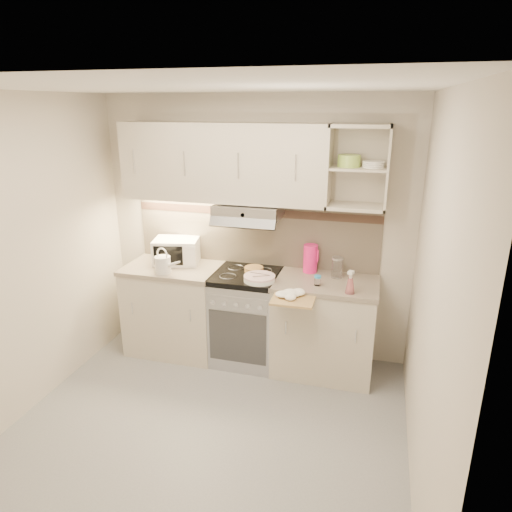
{
  "coord_description": "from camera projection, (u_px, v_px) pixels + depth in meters",
  "views": [
    {
      "loc": [
        1.15,
        -2.72,
        2.4
      ],
      "look_at": [
        0.14,
        0.95,
        1.13
      ],
      "focal_mm": 32.0,
      "sensor_mm": 36.0,
      "label": 1
    }
  ],
  "objects": [
    {
      "name": "glass_jar",
      "position": [
        337.0,
        268.0,
        4.12
      ],
      "size": [
        0.1,
        0.1,
        0.19
      ],
      "rotation": [
        0.0,
        0.0,
        -0.11
      ],
      "color": "white",
      "rests_on": "worktop_right"
    },
    {
      "name": "spray_bottle",
      "position": [
        350.0,
        284.0,
        3.78
      ],
      "size": [
        0.08,
        0.08,
        0.22
      ],
      "rotation": [
        0.0,
        0.0,
        -0.33
      ],
      "color": "pink",
      "rests_on": "worktop_right"
    },
    {
      "name": "base_cabinet_left",
      "position": [
        175.0,
        310.0,
        4.59
      ],
      "size": [
        0.9,
        0.6,
        0.86
      ],
      "primitive_type": "cube",
      "color": "beige",
      "rests_on": "ground"
    },
    {
      "name": "plate_stack",
      "position": [
        259.0,
        278.0,
        4.06
      ],
      "size": [
        0.28,
        0.28,
        0.06
      ],
      "rotation": [
        0.0,
        0.0,
        0.04
      ],
      "color": "white",
      "rests_on": "electric_range"
    },
    {
      "name": "base_cabinet_right",
      "position": [
        324.0,
        328.0,
        4.22
      ],
      "size": [
        0.9,
        0.6,
        0.86
      ],
      "primitive_type": "cube",
      "color": "beige",
      "rests_on": "ground"
    },
    {
      "name": "worktop_right",
      "position": [
        327.0,
        283.0,
        4.07
      ],
      "size": [
        0.92,
        0.62,
        0.04
      ],
      "primitive_type": "cube",
      "color": "gray",
      "rests_on": "base_cabinet_right"
    },
    {
      "name": "microwave",
      "position": [
        177.0,
        251.0,
        4.52
      ],
      "size": [
        0.49,
        0.4,
        0.24
      ],
      "rotation": [
        0.0,
        0.0,
        0.22
      ],
      "color": "white",
      "rests_on": "worktop_left"
    },
    {
      "name": "room_shell",
      "position": [
        217.0,
        215.0,
        3.36
      ],
      "size": [
        3.04,
        2.84,
        2.52
      ],
      "color": "beige",
      "rests_on": "ground"
    },
    {
      "name": "dish_towel",
      "position": [
        292.0,
        293.0,
        3.77
      ],
      "size": [
        0.25,
        0.22,
        0.06
      ],
      "primitive_type": null,
      "rotation": [
        0.0,
        0.0,
        0.06
      ],
      "color": "silver",
      "rests_on": "cutting_board"
    },
    {
      "name": "cutting_board",
      "position": [
        293.0,
        299.0,
        3.77
      ],
      "size": [
        0.36,
        0.32,
        0.02
      ],
      "primitive_type": "cube",
      "rotation": [
        0.0,
        0.0,
        0.02
      ],
      "color": "tan",
      "rests_on": "base_cabinet_right"
    },
    {
      "name": "pink_pitcher",
      "position": [
        310.0,
        258.0,
        4.25
      ],
      "size": [
        0.14,
        0.13,
        0.26
      ],
      "rotation": [
        0.0,
        0.0,
        -0.02
      ],
      "color": "#FF1B7A",
      "rests_on": "worktop_right"
    },
    {
      "name": "ground",
      "position": [
        207.0,
        430.0,
        3.54
      ],
      "size": [
        3.0,
        3.0,
        0.0
      ],
      "primitive_type": "plane",
      "color": "gray",
      "rests_on": "ground"
    },
    {
      "name": "spice_jar",
      "position": [
        318.0,
        280.0,
        3.96
      ],
      "size": [
        0.06,
        0.06,
        0.09
      ],
      "rotation": [
        0.0,
        0.0,
        -0.18
      ],
      "color": "white",
      "rests_on": "worktop_right"
    },
    {
      "name": "worktop_left",
      "position": [
        173.0,
        268.0,
        4.45
      ],
      "size": [
        0.92,
        0.62,
        0.04
      ],
      "primitive_type": "cube",
      "color": "gray",
      "rests_on": "base_cabinet_left"
    },
    {
      "name": "electric_range",
      "position": [
        247.0,
        317.0,
        4.4
      ],
      "size": [
        0.6,
        0.6,
        0.9
      ],
      "color": "#B7B7BC",
      "rests_on": "ground"
    },
    {
      "name": "bread_loaf",
      "position": [
        254.0,
        269.0,
        4.3
      ],
      "size": [
        0.18,
        0.18,
        0.04
      ],
      "primitive_type": "cylinder",
      "color": "#B66C40",
      "rests_on": "electric_range"
    },
    {
      "name": "watering_can",
      "position": [
        164.0,
        264.0,
        4.24
      ],
      "size": [
        0.29,
        0.15,
        0.25
      ],
      "rotation": [
        0.0,
        0.0,
        -0.27
      ],
      "color": "silver",
      "rests_on": "worktop_left"
    }
  ]
}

